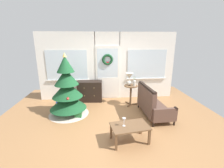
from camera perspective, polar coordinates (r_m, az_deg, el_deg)
ground_plane at (r=4.48m, az=-0.07°, el=-14.37°), size 6.76×6.76×0.00m
back_wall_with_door at (r=6.03m, az=-1.66°, el=6.51°), size 5.20×0.19×2.55m
christmas_tree at (r=4.96m, az=-15.99°, el=-2.91°), size 1.23×1.23×1.90m
dresser_cabinet at (r=5.97m, az=-8.07°, el=-2.59°), size 0.92×0.48×0.78m
settee_sofa at (r=4.92m, az=14.29°, el=-7.14°), size 0.80×1.45×0.96m
side_table at (r=5.57m, az=6.88°, el=-2.61°), size 0.50×0.48×0.72m
table_lamp at (r=5.46m, az=6.35°, el=2.44°), size 0.28×0.28×0.44m
flower_vase at (r=5.44m, az=8.15°, el=0.50°), size 0.11×0.10×0.35m
coffee_table at (r=3.67m, az=6.53°, el=-15.65°), size 0.91×0.65×0.40m
wine_glass at (r=3.55m, az=4.42°, el=-13.04°), size 0.08×0.08×0.20m
gift_box at (r=4.90m, az=-12.26°, el=-10.65°), size 0.20×0.18×0.20m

